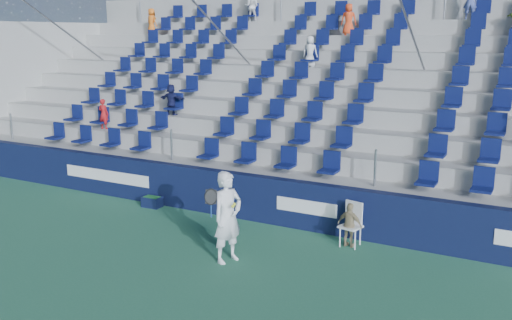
{
  "coord_description": "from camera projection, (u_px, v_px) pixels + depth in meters",
  "views": [
    {
      "loc": [
        6.82,
        -9.34,
        4.81
      ],
      "look_at": [
        0.2,
        2.8,
        1.7
      ],
      "focal_mm": 40.0,
      "sensor_mm": 36.0,
      "label": 1
    }
  ],
  "objects": [
    {
      "name": "ground",
      "position": [
        186.0,
        261.0,
        12.24
      ],
      "size": [
        70.0,
        70.0,
        0.0
      ],
      "primitive_type": "plane",
      "color": "#317251",
      "rests_on": "ground"
    },
    {
      "name": "sponsor_wall",
      "position": [
        256.0,
        198.0,
        14.81
      ],
      "size": [
        24.0,
        0.32,
        1.2
      ],
      "color": "#0F1639",
      "rests_on": "ground"
    },
    {
      "name": "grandstand",
      "position": [
        329.0,
        115.0,
        18.83
      ],
      "size": [
        24.0,
        8.17,
        6.63
      ],
      "color": "#9D9D98",
      "rests_on": "ground"
    },
    {
      "name": "tennis_player",
      "position": [
        228.0,
        217.0,
        12.04
      ],
      "size": [
        0.74,
        0.83,
        1.98
      ],
      "color": "silver",
      "rests_on": "ground"
    },
    {
      "name": "line_judge_chair",
      "position": [
        352.0,
        221.0,
        13.08
      ],
      "size": [
        0.53,
        0.55,
        1.01
      ],
      "color": "white",
      "rests_on": "ground"
    },
    {
      "name": "line_judge",
      "position": [
        350.0,
        225.0,
        12.96
      ],
      "size": [
        0.64,
        0.33,
        1.04
      ],
      "primitive_type": "imported",
      "rotation": [
        0.0,
        0.0,
        3.01
      ],
      "color": "tan",
      "rests_on": "ground"
    },
    {
      "name": "ball_bin",
      "position": [
        152.0,
        201.0,
        16.01
      ],
      "size": [
        0.54,
        0.37,
        0.3
      ],
      "color": "#0E1636",
      "rests_on": "ground"
    }
  ]
}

